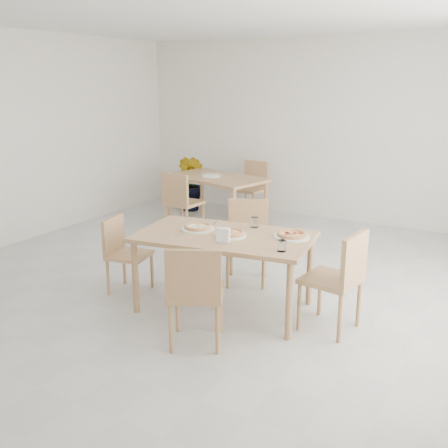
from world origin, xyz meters
The scene contains 21 objects.
main_table centered at (0.51, -0.32, 0.68)m, with size 1.75×1.14×0.75m.
chair_south centered at (0.69, -1.11, 0.52)m, with size 0.59×0.59×0.89m.
chair_north centered at (0.36, 0.47, 0.52)m, with size 0.58×0.58×0.89m.
chair_west centered at (-0.63, -0.45, 0.46)m, with size 0.46×0.46×0.79m.
chair_east centered at (1.63, -0.24, 0.53)m, with size 0.51×0.51×0.92m.
plate_margherita centered at (0.59, -0.33, 0.76)m, with size 0.30×0.30×0.02m, color white.
plate_mushroom centered at (0.21, -0.30, 0.76)m, with size 0.33×0.33×0.02m, color white.
plate_pepperoni centered at (1.10, -0.09, 0.76)m, with size 0.33×0.33×0.02m, color white.
pizza_margherita centered at (0.59, -0.33, 0.78)m, with size 0.32×0.32×0.03m.
pizza_mushroom centered at (0.21, -0.30, 0.78)m, with size 0.33×0.33×0.03m.
pizza_pepperoni centered at (1.10, -0.09, 0.78)m, with size 0.34×0.34×0.03m.
tumbler_a centered at (1.18, -0.51, 0.80)m, with size 0.07×0.07×0.10m, color white.
tumbler_b centered at (0.65, 0.05, 0.80)m, with size 0.08×0.08×0.10m, color white.
napkin_holder centered at (0.64, -0.56, 0.82)m, with size 0.14×0.09×0.14m.
fork_a centered at (0.16, -0.64, 0.75)m, with size 0.02×0.20×0.01m, color silver.
fork_b centered at (0.24, -0.03, 0.75)m, with size 0.01×0.16×0.01m, color silver.
second_table centered at (-1.08, 2.28, 0.67)m, with size 1.65×1.18×0.75m.
chair_back_s centered at (-1.24, 1.54, 0.53)m, with size 0.48×0.48×0.91m.
chair_back_n centered at (-0.85, 3.04, 0.52)m, with size 0.48×0.48×0.89m.
plate_empty centered at (-1.16, 2.26, 0.76)m, with size 0.29×0.29×0.02m, color white.
potted_plant centered at (-1.89, 2.85, 0.47)m, with size 0.52×0.42×0.95m, color #327021.
Camera 1 is at (2.83, -4.44, 2.17)m, focal length 42.00 mm.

